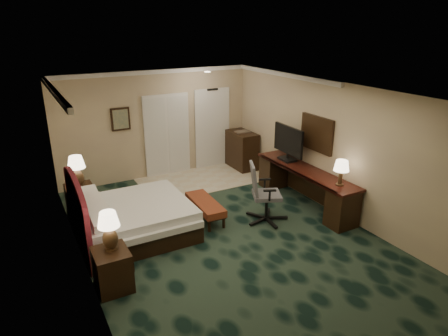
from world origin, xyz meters
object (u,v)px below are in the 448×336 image
lamp_far (77,172)px  bed_bench (205,210)px  desk_chair (267,193)px  nightstand_far (81,202)px  nightstand_near (112,270)px  desk (304,187)px  bed (136,219)px  minibar (242,150)px  tv (288,144)px  lamp_near (109,231)px

lamp_far → bed_bench: (2.17, -1.31, -0.79)m
desk_chair → nightstand_far: bearing=173.5°
nightstand_near → desk: bearing=12.3°
nightstand_near → bed: bearing=60.7°
bed → lamp_far: (-0.78, 1.23, 0.68)m
bed_bench → desk: bearing=-7.2°
bed → nightstand_far: bearing=122.3°
bed_bench → desk_chair: 1.30m
nightstand_far → minibar: (4.40, 0.96, 0.17)m
nightstand_near → minibar: size_ratio=0.63×
bed_bench → desk: (2.22, -0.38, 0.20)m
nightstand_near → bed_bench: nightstand_near is taller
nightstand_far → lamp_far: (0.00, -0.00, 0.66)m
tv → bed_bench: bearing=-170.4°
bed_bench → desk_chair: desk_chair is taller
minibar → desk: bearing=-90.2°
bed → nightstand_far: (-0.78, 1.23, 0.03)m
desk → desk_chair: 1.20m
bed_bench → tv: 2.47m
bed → nightstand_far: 1.46m
nightstand_far → lamp_near: 2.66m
desk → tv: 1.05m
lamp_near → tv: 4.67m
bed → nightstand_near: size_ratio=3.08×
nightstand_near → nightstand_far: size_ratio=0.94×
bed → nightstand_near: (-0.80, -1.42, 0.01)m
nightstand_far → minibar: size_ratio=0.67×
desk → tv: (0.02, 0.67, 0.80)m
nightstand_near → bed_bench: 2.57m
nightstand_far → bed_bench: (2.17, -1.32, -0.13)m
bed → desk_chair: bearing=-16.1°
bed → lamp_far: size_ratio=3.01×
lamp_near → minibar: lamp_near is taller
lamp_near → bed_bench: (2.16, 1.28, -0.73)m
tv → bed: bearing=-174.5°
lamp_far → desk_chair: lamp_far is taller
tv → desk_chair: size_ratio=0.84×
bed → desk_chair: (2.45, -0.71, 0.30)m
nightstand_far → lamp_far: size_ratio=1.04×
desk_chair → bed: bearing=-171.6°
bed → lamp_near: bearing=-119.4°
lamp_near → minibar: 5.66m
tv → desk_chair: 1.61m
desk → desk_chair: bearing=-168.0°
nightstand_far → tv: bearing=-13.0°
lamp_near → lamp_far: (-0.01, 2.59, 0.06)m
nightstand_far → desk: 4.71m
lamp_near → desk: bearing=11.6°
nightstand_far → desk: size_ratio=0.24×
tv → desk_chair: bearing=-139.8°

